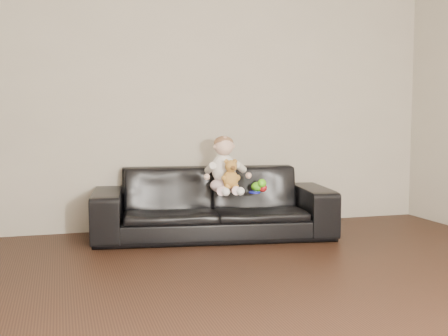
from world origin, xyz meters
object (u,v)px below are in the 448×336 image
object	(u,v)px
toy_rattle	(263,188)
toy_blue_disc	(255,192)
teddy_bear	(231,174)
sofa	(213,203)
baby	(224,168)
toy_green	(257,187)

from	to	relation	value
toy_rattle	toy_blue_disc	world-z (taller)	toy_rattle
teddy_bear	toy_rattle	bearing A→B (deg)	55.15
teddy_bear	toy_blue_disc	xyz separation A→B (m)	(0.25, 0.09, -0.17)
sofa	baby	distance (m)	0.35
baby	toy_blue_disc	distance (m)	0.34
toy_blue_disc	toy_green	bearing A→B (deg)	58.22
toy_green	toy_blue_disc	distance (m)	0.11
sofa	baby	xyz separation A→B (m)	(0.07, -0.11, 0.32)
toy_green	toy_rattle	size ratio (longest dim) A/B	1.72
sofa	teddy_bear	xyz separation A→B (m)	(0.08, -0.27, 0.28)
sofa	baby	size ratio (longest dim) A/B	4.19
sofa	toy_rattle	bearing A→B (deg)	-9.34
baby	toy_green	xyz separation A→B (m)	(0.31, 0.02, -0.18)
toy_rattle	toy_blue_disc	bearing A→B (deg)	-153.99
baby	toy_blue_disc	xyz separation A→B (m)	(0.26, -0.06, -0.21)
toy_green	teddy_bear	bearing A→B (deg)	-149.94
toy_rattle	teddy_bear	bearing A→B (deg)	-158.51
toy_rattle	sofa	bearing A→B (deg)	162.66
toy_green	sofa	bearing A→B (deg)	166.16
teddy_bear	toy_rattle	size ratio (longest dim) A/B	3.46
teddy_bear	toy_blue_disc	world-z (taller)	teddy_bear
toy_green	toy_blue_disc	size ratio (longest dim) A/B	1.25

